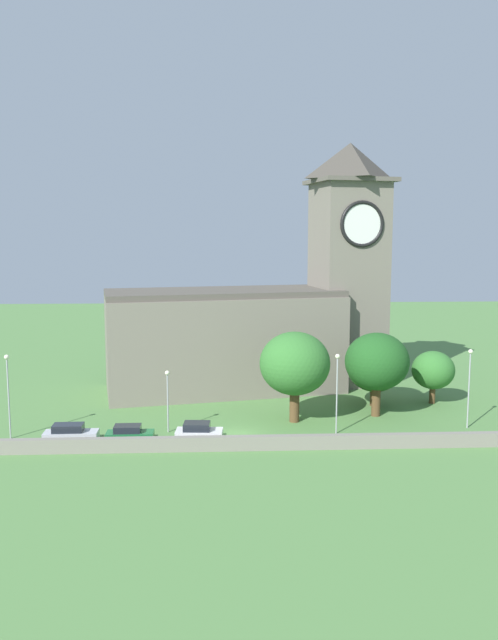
{
  "coord_description": "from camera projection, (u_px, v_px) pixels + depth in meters",
  "views": [
    {
      "loc": [
        -1.8,
        -58.61,
        18.89
      ],
      "look_at": [
        1.34,
        7.17,
        9.94
      ],
      "focal_mm": 36.18,
      "sensor_mm": 36.0,
      "label": 1
    }
  ],
  "objects": [
    {
      "name": "car_white",
      "position": [
        199.0,
        433.0,
        58.27
      ],
      "size": [
        4.34,
        2.55,
        1.87
      ],
      "color": "silver",
      "rests_on": "ground"
    },
    {
      "name": "streetlamp_west_end",
      "position": [
        8.0,
        384.0,
        58.85
      ],
      "size": [
        0.44,
        0.44,
        7.89
      ],
      "color": "#9EA0A5",
      "rests_on": "ground"
    },
    {
      "name": "quay_barrier",
      "position": [
        240.0,
        443.0,
        56.28
      ],
      "size": [
        55.15,
        0.7,
        1.27
      ],
      "primitive_type": "cube",
      "color": "gray",
      "rests_on": "ground"
    },
    {
      "name": "streetlamp_central",
      "position": [
        337.0,
        381.0,
        60.38
      ],
      "size": [
        0.44,
        0.44,
        7.66
      ],
      "color": "#9EA0A5",
      "rests_on": "ground"
    },
    {
      "name": "tree_churchyard",
      "position": [
        377.0,
        362.0,
        66.19
      ],
      "size": [
        6.59,
        6.59,
        8.72
      ],
      "color": "brown",
      "rests_on": "ground"
    },
    {
      "name": "church",
      "position": [
        267.0,
        314.0,
        78.23
      ],
      "size": [
        35.52,
        16.59,
        29.68
      ],
      "color": "slate",
      "rests_on": "ground"
    },
    {
      "name": "streetlamp_west_mid",
      "position": [
        168.0,
        390.0,
        60.92
      ],
      "size": [
        0.44,
        0.44,
        5.99
      ],
      "color": "#9EA0A5",
      "rests_on": "ground"
    },
    {
      "name": "ground_plane",
      "position": [
        234.0,
        395.0,
        75.48
      ],
      "size": [
        200.0,
        200.0,
        0.0
      ],
      "primitive_type": "plane",
      "color": "#517F42"
    },
    {
      "name": "car_silver",
      "position": [
        70.0,
        434.0,
        57.88
      ],
      "size": [
        4.81,
        2.11,
        1.84
      ],
      "color": "silver",
      "rests_on": "ground"
    },
    {
      "name": "car_green",
      "position": [
        129.0,
        434.0,
        58.12
      ],
      "size": [
        4.26,
        2.05,
        1.66
      ],
      "color": "#1E6B38",
      "rests_on": "ground"
    },
    {
      "name": "streetlamp_east_mid",
      "position": [
        469.0,
        377.0,
        62.06
      ],
      "size": [
        0.44,
        0.44,
        7.8
      ],
      "color": "#9EA0A5",
      "rests_on": "ground"
    },
    {
      "name": "tree_by_tower",
      "position": [
        295.0,
        364.0,
        64.09
      ],
      "size": [
        7.05,
        7.05,
        9.15
      ],
      "color": "brown",
      "rests_on": "ground"
    },
    {
      "name": "tree_riverside_east",
      "position": [
        433.0,
        370.0,
        71.37
      ],
      "size": [
        4.7,
        4.7,
        5.89
      ],
      "color": "brown",
      "rests_on": "ground"
    },
    {
      "name": "tree_riverside_west",
      "position": [
        375.0,
        367.0,
        70.26
      ],
      "size": [
        6.1,
        6.1,
        7.13
      ],
      "color": "brown",
      "rests_on": "ground"
    }
  ]
}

